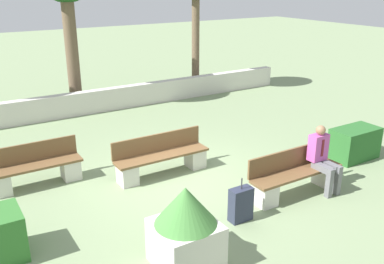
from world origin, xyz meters
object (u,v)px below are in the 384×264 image
object	(u,v)px
planter_corner_right	(186,226)
bench_right_side	(162,159)
bench_left_side	(36,170)
person_seated_man	(323,156)
suitcase	(241,204)
bench_front	(295,177)

from	to	relation	value
planter_corner_right	bench_right_side	bearing A→B (deg)	68.40
bench_left_side	person_seated_man	xyz separation A→B (m)	(4.85, -3.21, 0.40)
bench_left_side	planter_corner_right	distance (m)	4.09
bench_right_side	suitcase	distance (m)	2.43
bench_right_side	suitcase	xyz separation A→B (m)	(0.29, -2.41, -0.04)
bench_front	planter_corner_right	world-z (taller)	planter_corner_right
person_seated_man	planter_corner_right	world-z (taller)	person_seated_man
bench_right_side	planter_corner_right	size ratio (longest dim) A/B	1.65
planter_corner_right	person_seated_man	bearing A→B (deg)	10.41
person_seated_man	suitcase	world-z (taller)	person_seated_man
bench_right_side	suitcase	bearing A→B (deg)	-89.87
person_seated_man	bench_left_side	bearing A→B (deg)	146.49
bench_left_side	suitcase	bearing A→B (deg)	-44.56
suitcase	bench_front	bearing A→B (deg)	8.95
bench_front	bench_right_side	size ratio (longest dim) A/B	0.98
bench_right_side	planter_corner_right	bearing A→B (deg)	-118.28
bench_front	bench_left_side	distance (m)	5.28
bench_left_side	planter_corner_right	bearing A→B (deg)	-65.93
bench_front	bench_right_side	distance (m)	2.85
bench_right_side	person_seated_man	distance (m)	3.35
bench_front	bench_left_side	size ratio (longest dim) A/B	1.13
bench_left_side	bench_right_side	xyz separation A→B (m)	(2.45, -0.90, 0.01)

